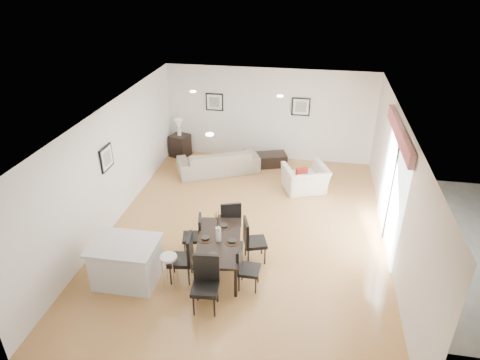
% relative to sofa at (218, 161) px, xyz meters
% --- Properties ---
extents(ground, '(8.00, 8.00, 0.00)m').
position_rel_sofa_xyz_m(ground, '(1.25, -2.78, -0.33)').
color(ground, '#BB844D').
rests_on(ground, ground).
extents(wall_back, '(6.00, 0.04, 2.70)m').
position_rel_sofa_xyz_m(wall_back, '(1.25, 1.22, 1.02)').
color(wall_back, silver).
rests_on(wall_back, ground).
extents(wall_front, '(6.00, 0.04, 2.70)m').
position_rel_sofa_xyz_m(wall_front, '(1.25, -6.78, 1.02)').
color(wall_front, silver).
rests_on(wall_front, ground).
extents(wall_left, '(0.04, 8.00, 2.70)m').
position_rel_sofa_xyz_m(wall_left, '(-1.75, -2.78, 1.02)').
color(wall_left, silver).
rests_on(wall_left, ground).
extents(wall_right, '(0.04, 8.00, 2.70)m').
position_rel_sofa_xyz_m(wall_right, '(4.25, -2.78, 1.02)').
color(wall_right, silver).
rests_on(wall_right, ground).
extents(ceiling, '(6.00, 8.00, 0.02)m').
position_rel_sofa_xyz_m(ceiling, '(1.25, -2.78, 2.37)').
color(ceiling, white).
rests_on(ceiling, wall_back).
extents(sofa, '(2.40, 1.73, 0.65)m').
position_rel_sofa_xyz_m(sofa, '(0.00, 0.00, 0.00)').
color(sofa, gray).
rests_on(sofa, ground).
extents(armchair, '(1.33, 1.26, 0.69)m').
position_rel_sofa_xyz_m(armchair, '(2.44, -0.68, 0.02)').
color(armchair, beige).
rests_on(armchair, ground).
extents(dining_table, '(1.03, 1.71, 0.67)m').
position_rel_sofa_xyz_m(dining_table, '(0.95, -4.13, 0.28)').
color(dining_table, black).
rests_on(dining_table, ground).
extents(dining_chair_wnear, '(0.49, 0.49, 0.97)m').
position_rel_sofa_xyz_m(dining_chair_wnear, '(0.39, -4.52, 0.22)').
color(dining_chair_wnear, black).
rests_on(dining_chair_wnear, ground).
extents(dining_chair_wfar, '(0.46, 0.46, 0.86)m').
position_rel_sofa_xyz_m(dining_chair_wfar, '(0.38, -3.71, 0.15)').
color(dining_chair_wfar, black).
rests_on(dining_chair_wfar, ground).
extents(dining_chair_enear, '(0.40, 0.40, 0.87)m').
position_rel_sofa_xyz_m(dining_chair_enear, '(1.51, -4.53, 0.16)').
color(dining_chair_enear, black).
rests_on(dining_chair_enear, ground).
extents(dining_chair_efar, '(0.53, 0.53, 0.94)m').
position_rel_sofa_xyz_m(dining_chair_efar, '(1.51, -3.75, 0.20)').
color(dining_chair_efar, black).
rests_on(dining_chair_efar, ground).
extents(dining_chair_head, '(0.49, 0.49, 1.00)m').
position_rel_sofa_xyz_m(dining_chair_head, '(0.94, -5.12, 0.23)').
color(dining_chair_head, black).
rests_on(dining_chair_head, ground).
extents(dining_chair_foot, '(0.55, 0.55, 0.96)m').
position_rel_sofa_xyz_m(dining_chair_foot, '(0.97, -3.14, 0.21)').
color(dining_chair_foot, black).
rests_on(dining_chair_foot, ground).
extents(vase, '(0.81, 1.24, 0.63)m').
position_rel_sofa_xyz_m(vase, '(0.95, -4.13, 0.60)').
color(vase, white).
rests_on(vase, dining_table).
extents(coffee_table, '(1.00, 0.78, 0.35)m').
position_rel_sofa_xyz_m(coffee_table, '(1.40, 0.68, -0.15)').
color(coffee_table, black).
rests_on(coffee_table, ground).
extents(side_table, '(0.63, 0.63, 0.67)m').
position_rel_sofa_xyz_m(side_table, '(-1.38, 0.87, 0.01)').
color(side_table, black).
rests_on(side_table, ground).
extents(table_lamp, '(0.26, 0.26, 0.49)m').
position_rel_sofa_xyz_m(table_lamp, '(-1.38, 0.87, 0.66)').
color(table_lamp, white).
rests_on(table_lamp, side_table).
extents(cushion, '(0.31, 0.22, 0.30)m').
position_rel_sofa_xyz_m(cushion, '(2.34, -0.78, 0.22)').
color(cushion, maroon).
rests_on(cushion, armchair).
extents(kitchen_island, '(1.21, 0.94, 0.84)m').
position_rel_sofa_xyz_m(kitchen_island, '(-0.67, -4.75, 0.10)').
color(kitchen_island, silver).
rests_on(kitchen_island, ground).
extents(bar_stool, '(0.31, 0.31, 0.68)m').
position_rel_sofa_xyz_m(bar_stool, '(0.16, -4.75, 0.25)').
color(bar_stool, white).
rests_on(bar_stool, ground).
extents(framed_print_back_left, '(0.52, 0.04, 0.52)m').
position_rel_sofa_xyz_m(framed_print_back_left, '(-0.35, 1.19, 1.32)').
color(framed_print_back_left, black).
rests_on(framed_print_back_left, wall_back).
extents(framed_print_back_right, '(0.52, 0.04, 0.52)m').
position_rel_sofa_xyz_m(framed_print_back_right, '(2.15, 1.19, 1.32)').
color(framed_print_back_right, black).
rests_on(framed_print_back_right, wall_back).
extents(framed_print_left_wall, '(0.04, 0.52, 0.52)m').
position_rel_sofa_xyz_m(framed_print_left_wall, '(-1.72, -2.98, 1.32)').
color(framed_print_left_wall, black).
rests_on(framed_print_left_wall, wall_left).
extents(sliding_door, '(0.12, 2.70, 2.57)m').
position_rel_sofa_xyz_m(sliding_door, '(4.21, -2.48, 1.34)').
color(sliding_door, white).
rests_on(sliding_door, wall_right).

